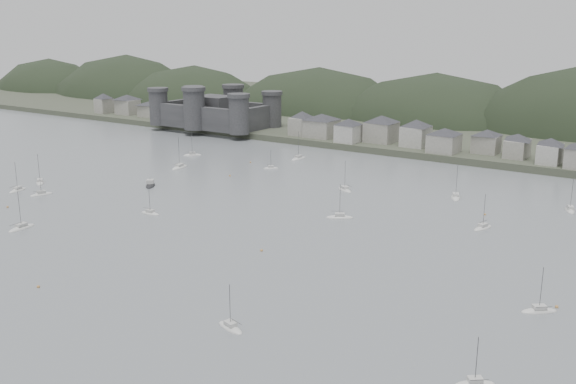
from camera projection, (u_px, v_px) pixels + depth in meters
The scene contains 8 objects.
ground at pixel (87, 293), 133.57m from camera, with size 900.00×900.00×0.00m, color slate.
far_shore_land at pixel (501, 121), 368.57m from camera, with size 900.00×250.00×3.00m, color #383D2D.
forested_ridge at pixel (494, 151), 348.72m from camera, with size 851.55×103.94×102.57m.
castle at pixel (214, 111), 340.00m from camera, with size 66.00×43.00×20.00m.
waterfront_town at pixel (548, 147), 249.97m from camera, with size 451.48×28.46×12.92m.
moored_fleet at pixel (243, 203), 201.97m from camera, with size 204.60×160.82×13.61m.
motor_launch_far at pixel (150, 185), 223.82m from camera, with size 7.67×8.59×4.02m.
mooring_buoys at pixel (246, 229), 175.22m from camera, with size 158.62×148.72×0.70m.
Camera 1 is at (105.11, -78.12, 54.31)m, focal length 39.44 mm.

